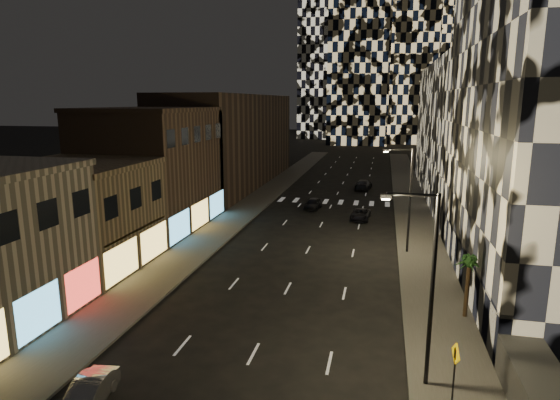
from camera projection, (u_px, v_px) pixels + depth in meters
The scene contains 17 objects.
sidewalk_left at pixel (260, 198), 63.90m from camera, with size 4.00×120.00×0.15m, color #47443F.
sidewalk_right at pixel (411, 205), 59.67m from camera, with size 4.00×120.00×0.15m, color #47443F.
curb_left at pixel (275, 199), 63.46m from camera, with size 0.20×120.00×0.15m, color #4C4C47.
curb_right at pixel (395, 204), 60.11m from camera, with size 0.20×120.00×0.15m, color #4C4C47.
retail_tan at pixel (80, 218), 36.88m from camera, with size 10.00×10.00×8.00m, color #766346.
retail_brown at pixel (153, 170), 48.40m from camera, with size 10.00×15.00×12.00m, color #4D392B.
retail_filler_left at pixel (233, 140), 73.51m from camera, with size 10.00×40.00×14.00m, color #4D392B.
midrise_base at pixel (463, 260), 34.53m from camera, with size 0.60×25.00×3.00m, color #383838.
midrise_filler_right at pixel (490, 132), 62.39m from camera, with size 16.00×40.00×18.00m, color #232326.
streetlight_near at pixel (427, 277), 20.72m from camera, with size 2.55×0.25×9.00m.
streetlight_far at pixel (407, 193), 39.82m from camera, with size 2.55×0.25×9.00m.
car_silver_parked at pixel (88, 394), 20.17m from camera, with size 1.30×3.72×1.22m, color #959499.
car_dark_midlane at pixel (313, 204), 57.46m from camera, with size 1.61×4.00×1.36m, color black.
car_dark_oncoming at pixel (364, 185), 70.42m from camera, with size 2.06×5.07×1.47m, color black.
car_dark_rightlane at pixel (360, 215), 52.30m from camera, with size 1.96×4.26×1.18m, color black.
ped_sign at pixel (455, 363), 19.64m from camera, with size 0.21×0.99×2.98m.
palm_tree at pixel (469, 266), 27.88m from camera, with size 1.97×1.98×3.89m.
Camera 1 is at (6.21, -10.52, 12.97)m, focal length 30.00 mm.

